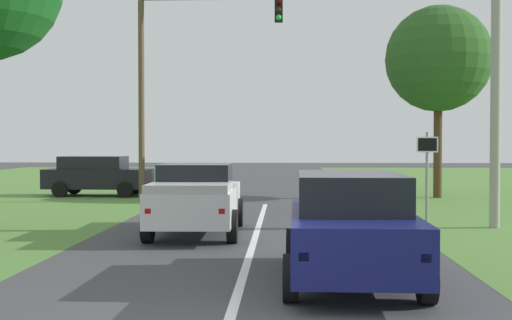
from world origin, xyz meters
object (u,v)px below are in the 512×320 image
pickup_truck_lead (197,198)px  traffic_light (176,62)px  oak_tree_right (438,59)px  crossing_suv_far (97,175)px  red_suv_near (350,225)px  keep_moving_sign (427,167)px  utility_pole_right (496,49)px

pickup_truck_lead → traffic_light: size_ratio=0.58×
oak_tree_right → crossing_suv_far: 15.78m
red_suv_near → crossing_suv_far: size_ratio=1.00×
red_suv_near → keep_moving_sign: (2.87, 7.33, 0.73)m
utility_pole_right → crossing_suv_far: bearing=143.8°
red_suv_near → pickup_truck_lead: red_suv_near is taller
keep_moving_sign → crossing_suv_far: bearing=140.0°
crossing_suv_far → utility_pole_right: (14.22, -10.42, 4.03)m
keep_moving_sign → oak_tree_right: size_ratio=0.32×
traffic_light → crossing_suv_far: 6.78m
oak_tree_right → crossing_suv_far: size_ratio=1.75×
red_suv_near → keep_moving_sign: 7.91m
pickup_truck_lead → utility_pole_right: 9.22m
keep_moving_sign → oak_tree_right: (2.60, 9.95, 4.25)m
keep_moving_sign → crossing_suv_far: (-12.36, 10.37, -0.77)m
red_suv_near → pickup_truck_lead: bearing=121.3°
keep_moving_sign → crossing_suv_far: keep_moving_sign is taller
keep_moving_sign → utility_pole_right: (1.86, -0.05, 3.26)m
traffic_light → oak_tree_right: 11.18m
pickup_truck_lead → keep_moving_sign: 6.55m
red_suv_near → keep_moving_sign: bearing=68.6°
traffic_light → oak_tree_right: traffic_light is taller
red_suv_near → traffic_light: (-5.45, 14.92, 4.65)m
traffic_light → utility_pole_right: size_ratio=0.88×
pickup_truck_lead → traffic_light: bearing=102.4°
crossing_suv_far → keep_moving_sign: bearing=-40.0°
oak_tree_right → utility_pole_right: size_ratio=0.83×
red_suv_near → utility_pole_right: (4.73, 7.28, 3.99)m
pickup_truck_lead → crossing_suv_far: (-6.09, 12.11, -0.01)m
traffic_light → oak_tree_right: (10.92, 2.37, 0.34)m
traffic_light → keep_moving_sign: traffic_light is taller
red_suv_near → traffic_light: 16.55m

